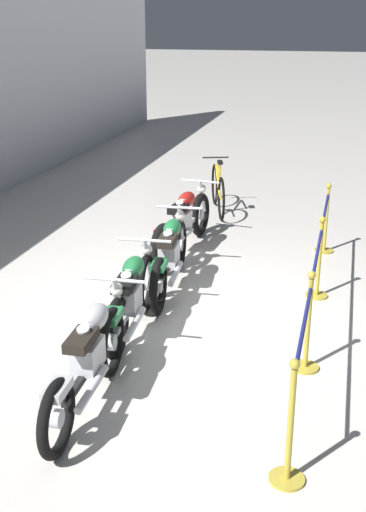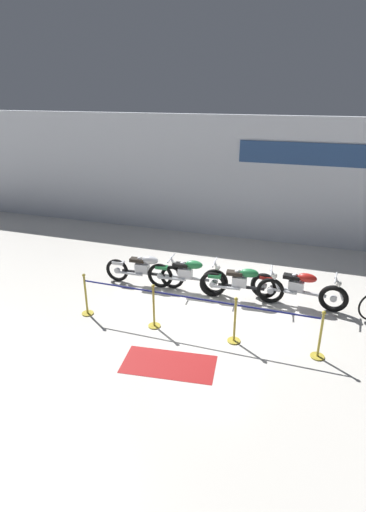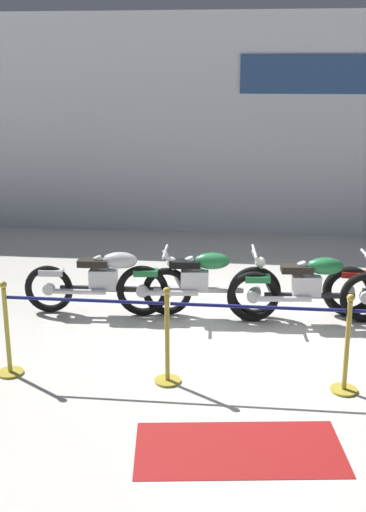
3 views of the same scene
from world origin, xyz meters
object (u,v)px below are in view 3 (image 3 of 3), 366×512
object	(u,v)px
stanchion_far_left	(146,323)
motorcycle_silver_0	(108,281)
motorcycle_green_1	(199,283)
stanchion_mid_right	(346,359)
floor_banner	(239,449)
motorcycle_green_2	(311,288)
stanchion_mid_left	(167,351)

from	to	relation	value
stanchion_far_left	motorcycle_silver_0	bearing A→B (deg)	113.97
motorcycle_green_1	stanchion_far_left	xyz separation A→B (m)	(-0.39, -1.90, 0.19)
stanchion_mid_right	floor_banner	bearing A→B (deg)	-131.63
motorcycle_silver_0	motorcycle_green_1	size ratio (longest dim) A/B	1.03
motorcycle_silver_0	floor_banner	bearing A→B (deg)	-58.87
stanchion_far_left	floor_banner	xyz separation A→B (m)	(1.00, -1.17, -0.65)
motorcycle_green_2	stanchion_mid_right	distance (m)	1.87
motorcycle_silver_0	stanchion_far_left	size ratio (longest dim) A/B	0.42
stanchion_mid_left	floor_banner	size ratio (longest dim) A/B	0.58
stanchion_mid_left	floor_banner	xyz separation A→B (m)	(0.78, -1.17, -0.35)
stanchion_mid_left	floor_banner	distance (m)	1.45
motorcycle_silver_0	stanchion_far_left	distance (m)	2.05
motorcycle_green_2	stanchion_mid_right	xyz separation A→B (m)	(0.21, -1.86, -0.10)
motorcycle_green_2	floor_banner	bearing A→B (deg)	-105.29
motorcycle_green_1	stanchion_far_left	distance (m)	1.95
stanchion_mid_left	motorcycle_silver_0	bearing A→B (deg)	119.29
stanchion_far_left	stanchion_mid_right	distance (m)	2.06
motorcycle_green_1	stanchion_mid_right	size ratio (longest dim) A/B	2.06
motorcycle_green_2	stanchion_far_left	bearing A→B (deg)	-134.51
stanchion_mid_left	floor_banner	bearing A→B (deg)	-56.08
stanchion_far_left	stanchion_mid_left	size ratio (longest dim) A/B	5.06
motorcycle_green_2	stanchion_far_left	size ratio (longest dim) A/B	0.40
motorcycle_silver_0	stanchion_mid_right	world-z (taller)	stanchion_mid_right
motorcycle_green_2	stanchion_mid_right	world-z (taller)	stanchion_mid_right
motorcycle_green_1	motorcycle_green_2	xyz separation A→B (m)	(1.44, -0.04, -0.01)
motorcycle_silver_0	stanchion_mid_left	size ratio (longest dim) A/B	2.14
motorcycle_green_1	floor_banner	world-z (taller)	motorcycle_green_1
motorcycle_silver_0	motorcycle_green_2	world-z (taller)	motorcycle_green_2
motorcycle_green_1	stanchion_mid_right	distance (m)	2.52
floor_banner	motorcycle_silver_0	bearing A→B (deg)	113.80
motorcycle_silver_0	stanchion_far_left	world-z (taller)	stanchion_far_left
motorcycle_green_1	floor_banner	distance (m)	3.16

